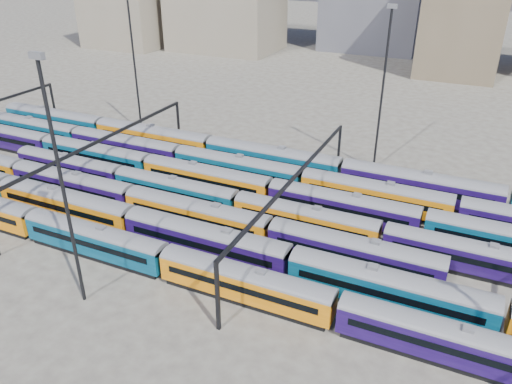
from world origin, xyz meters
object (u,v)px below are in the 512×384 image
at_px(rake_0, 337,307).
at_px(rake_2, 73,183).
at_px(rake_1, 131,219).
at_px(mast_2, 61,180).

height_order(rake_0, rake_2, rake_2).
relative_size(rake_0, rake_2, 1.15).
height_order(rake_1, mast_2, mast_2).
height_order(rake_1, rake_2, rake_1).
bearing_deg(rake_0, rake_1, 169.87).
relative_size(rake_2, mast_2, 4.00).
bearing_deg(mast_2, rake_1, 102.95).
bearing_deg(rake_1, mast_2, -77.05).
relative_size(rake_0, mast_2, 4.58).
height_order(rake_2, mast_2, mast_2).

